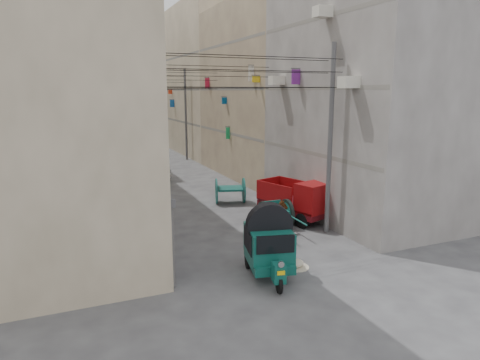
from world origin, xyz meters
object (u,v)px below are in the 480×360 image
tonga_cart (275,214)px  horse (283,221)px  auto_rickshaw (269,243)px  distant_car_white (151,168)px  distant_car_grey (153,147)px  mini_truck (300,202)px  feed_sack (296,263)px  distant_car_green (119,143)px  second_cart (230,190)px

tonga_cart → horse: 1.34m
auto_rickshaw → tonga_cart: 5.07m
horse → distant_car_white: horse is taller
auto_rickshaw → distant_car_grey: bearing=98.9°
mini_truck → distant_car_white: 14.04m
feed_sack → distant_car_white: distant_car_white is taller
distant_car_grey → distant_car_green: (-2.68, 4.81, 0.04)m
tonga_cart → second_cart: 4.86m
horse → tonga_cart: bearing=-88.3°
tonga_cart → second_cart: size_ratio=1.48×
feed_sack → distant_car_white: size_ratio=0.15×
mini_truck → distant_car_white: bearing=90.5°
distant_car_white → distant_car_green: 16.51m
horse → distant_car_grey: (0.11, 26.76, -0.10)m
tonga_cart → distant_car_green: bearing=97.1°
distant_car_white → distant_car_grey: (2.56, 11.70, -0.04)m
mini_truck → feed_sack: bearing=-139.7°
horse → distant_car_green: bearing=-68.8°
tonga_cart → distant_car_white: (-2.79, 13.76, 0.01)m
auto_rickshaw → horse: size_ratio=1.61×
second_cart → distant_car_green: 25.56m
second_cart → feed_sack: bearing=-80.6°
distant_car_grey → tonga_cart: bearing=-102.6°
auto_rickshaw → tonga_cart: bearing=73.3°
horse → distant_car_grey: 26.76m
second_cart → distant_car_green: size_ratio=0.42×
auto_rickshaw → second_cart: auto_rickshaw is taller
tonga_cart → distant_car_green: (-2.91, 30.27, 0.01)m
mini_truck → horse: size_ratio=2.23×
distant_car_white → tonga_cart: bearing=90.3°
second_cart → horse: horse is taller
distant_car_white → auto_rickshaw: bearing=79.7°
tonga_cart → distant_car_grey: bearing=92.1°
horse → distant_car_white: bearing=-64.2°
feed_sack → distant_car_white: bearing=94.5°
horse → distant_car_green: (-2.57, 31.57, -0.06)m
tonga_cart → mini_truck: size_ratio=0.74×
feed_sack → distant_car_grey: 29.69m
mini_truck → distant_car_grey: 25.12m
mini_truck → second_cart: (-1.78, 4.45, -0.21)m
horse → distant_car_green: horse is taller
distant_car_white → distant_car_grey: distant_car_white is taller
mini_truck → distant_car_white: size_ratio=0.98×
distant_car_white → distant_car_green: bearing=-100.7°
mini_truck → feed_sack: size_ratio=6.60×
mini_truck → distant_car_green: bearing=81.0°
second_cart → feed_sack: (-1.12, -9.05, -0.60)m
auto_rickshaw → tonga_cart: (2.53, 4.37, -0.45)m
auto_rickshaw → feed_sack: 1.51m
mini_truck → horse: 2.54m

